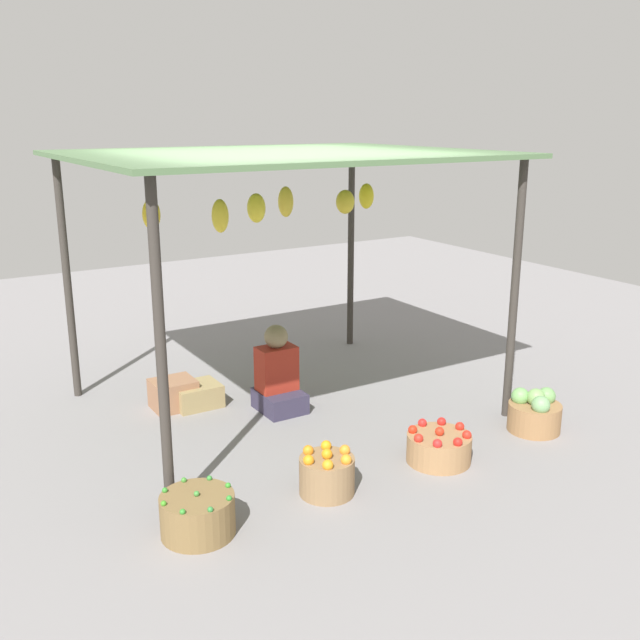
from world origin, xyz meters
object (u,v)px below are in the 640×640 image
at_px(basket_green_chilies, 198,515).
at_px(wooden_crate_near_vendor, 197,395).
at_px(basket_cabbages, 535,413).
at_px(wooden_crate_stacked_rear, 173,394).
at_px(basket_oranges, 327,474).
at_px(basket_red_tomatoes, 439,447).
at_px(vendor_person, 278,378).

xyz_separation_m(basket_green_chilies, wooden_crate_near_vendor, (0.80, 1.97, -0.03)).
distance_m(basket_cabbages, wooden_crate_stacked_rear, 3.14).
height_order(basket_oranges, basket_cabbages, basket_cabbages).
relative_size(basket_red_tomatoes, basket_cabbages, 1.12).
height_order(basket_oranges, basket_red_tomatoes, basket_oranges).
xyz_separation_m(basket_oranges, wooden_crate_stacked_rear, (-0.35, 2.02, -0.01)).
distance_m(basket_green_chilies, wooden_crate_stacked_rear, 2.12).
xyz_separation_m(basket_green_chilies, basket_red_tomatoes, (1.94, -0.03, -0.02)).
height_order(vendor_person, basket_green_chilies, vendor_person).
xyz_separation_m(basket_oranges, basket_cabbages, (2.03, -0.02, 0.01)).
height_order(basket_green_chilies, basket_red_tomatoes, basket_green_chilies).
xyz_separation_m(wooden_crate_near_vendor, wooden_crate_stacked_rear, (-0.19, 0.07, 0.03)).
distance_m(basket_oranges, wooden_crate_stacked_rear, 2.06).
relative_size(vendor_person, basket_red_tomatoes, 1.59).
height_order(basket_oranges, wooden_crate_near_vendor, basket_oranges).
relative_size(vendor_person, basket_oranges, 2.02).
bearing_deg(wooden_crate_near_vendor, basket_cabbages, -42.05).
distance_m(basket_red_tomatoes, wooden_crate_near_vendor, 2.30).
height_order(vendor_person, wooden_crate_near_vendor, vendor_person).
bearing_deg(vendor_person, basket_cabbages, -43.51).
bearing_deg(basket_red_tomatoes, wooden_crate_near_vendor, 119.79).
distance_m(vendor_person, wooden_crate_stacked_rear, 0.96).
relative_size(wooden_crate_near_vendor, wooden_crate_stacked_rear, 1.08).
bearing_deg(basket_cabbages, basket_green_chilies, 179.80).
bearing_deg(wooden_crate_near_vendor, basket_oranges, -85.32).
distance_m(basket_green_chilies, basket_cabbages, 2.99).
height_order(basket_green_chilies, wooden_crate_near_vendor, basket_green_chilies).
distance_m(vendor_person, basket_red_tomatoes, 1.64).
distance_m(basket_oranges, basket_cabbages, 2.03).
bearing_deg(basket_cabbages, wooden_crate_near_vendor, 137.95).
bearing_deg(basket_oranges, vendor_person, 74.02).
bearing_deg(vendor_person, wooden_crate_stacked_rear, 146.35).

